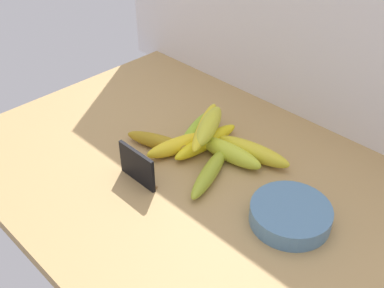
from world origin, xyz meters
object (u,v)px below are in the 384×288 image
object	(u,v)px
banana_5	(210,173)
banana_6	(181,144)
banana_1	(160,142)
banana_2	(206,142)
banana_7	(209,125)
banana_4	(253,151)
banana_0	(229,152)
banana_8	(205,126)
fruit_bowl	(290,215)
chalkboard_sign	(137,167)
banana_3	(198,129)

from	to	relation	value
banana_5	banana_6	world-z (taller)	banana_6
banana_1	banana_2	world-z (taller)	same
banana_2	banana_7	world-z (taller)	banana_7
banana_2	banana_4	xyz separation A→B (cm)	(10.77, 4.71, 0.29)
banana_0	banana_8	size ratio (longest dim) A/B	0.84
fruit_bowl	banana_0	size ratio (longest dim) A/B	0.93
banana_5	banana_6	size ratio (longest dim) A/B	1.03
chalkboard_sign	banana_7	size ratio (longest dim) A/B	0.66
banana_1	banana_3	xyz separation A→B (cm)	(2.93, 10.29, 0.28)
chalkboard_sign	banana_5	size ratio (longest dim) A/B	0.58
banana_0	banana_8	world-z (taller)	banana_8
banana_0	banana_4	distance (cm)	5.61
banana_1	banana_2	bearing A→B (deg)	46.31
fruit_bowl	banana_7	xyz separation A→B (cm)	(-29.51, 7.30, 3.99)
banana_1	banana_4	bearing A→B (deg)	34.72
banana_2	banana_1	bearing A→B (deg)	-133.69
chalkboard_sign	banana_1	xyz separation A→B (cm)	(-5.56, 11.51, -2.01)
banana_0	banana_1	size ratio (longest dim) A/B	0.97
banana_7	banana_8	bearing A→B (deg)	-152.40
banana_5	banana_7	xyz separation A→B (cm)	(-8.93, 9.13, 4.13)
banana_2	banana_3	size ratio (longest dim) A/B	1.12
banana_2	banana_3	world-z (taller)	banana_3
banana_1	banana_6	bearing A→B (deg)	32.55
banana_7	banana_3	bearing A→B (deg)	168.79
fruit_bowl	banana_2	distance (cm)	29.82
banana_8	banana_2	bearing A→B (deg)	-32.32
banana_4	banana_8	distance (cm)	13.04
banana_2	banana_5	size ratio (longest dim) A/B	1.07
chalkboard_sign	fruit_bowl	xyz separation A→B (cm)	(31.42, 13.60, -1.93)
banana_4	banana_0	bearing A→B (deg)	-130.14
banana_2	banana_8	distance (cm)	3.86
banana_0	banana_3	distance (cm)	12.14
banana_8	banana_0	bearing A→B (deg)	-2.35
chalkboard_sign	banana_6	xyz separation A→B (cm)	(-1.01, 14.42, -1.79)
fruit_bowl	banana_1	distance (cm)	37.04
banana_1	banana_8	distance (cm)	11.65
banana_5	banana_4	bearing A→B (deg)	80.30
fruit_bowl	banana_8	bearing A→B (deg)	167.35
chalkboard_sign	banana_0	bearing A→B (deg)	64.98
banana_2	banana_6	world-z (taller)	banana_6
chalkboard_sign	fruit_bowl	size ratio (longest dim) A/B	0.67
banana_6	chalkboard_sign	bearing A→B (deg)	-85.98
chalkboard_sign	banana_1	bearing A→B (deg)	115.80
banana_1	banana_6	distance (cm)	5.41
banana_8	banana_6	bearing A→B (deg)	-108.55
banana_0	banana_6	size ratio (longest dim) A/B	0.96
banana_6	banana_8	size ratio (longest dim) A/B	0.88
banana_1	banana_6	size ratio (longest dim) A/B	0.99
banana_6	banana_2	bearing A→B (deg)	58.36
banana_0	banana_7	xyz separation A→B (cm)	(-7.47, 0.82, 3.72)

